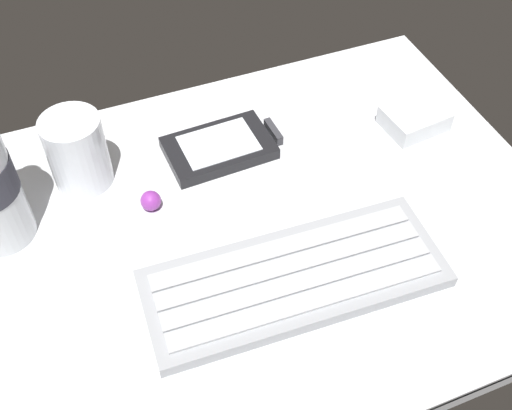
% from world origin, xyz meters
% --- Properties ---
extents(ground_plane, '(0.64, 0.48, 0.03)m').
position_xyz_m(ground_plane, '(0.00, -0.00, -0.01)').
color(ground_plane, silver).
extents(keyboard, '(0.29, 0.12, 0.02)m').
position_xyz_m(keyboard, '(0.01, -0.08, 0.01)').
color(keyboard, '#93969B').
rests_on(keyboard, ground_plane).
extents(handheld_device, '(0.13, 0.08, 0.02)m').
position_xyz_m(handheld_device, '(0.01, 0.12, 0.01)').
color(handheld_device, black).
rests_on(handheld_device, ground_plane).
extents(juice_cup, '(0.06, 0.06, 0.09)m').
position_xyz_m(juice_cup, '(-0.15, 0.13, 0.04)').
color(juice_cup, silver).
rests_on(juice_cup, ground_plane).
extents(charger_block, '(0.08, 0.06, 0.02)m').
position_xyz_m(charger_block, '(0.23, 0.07, 0.01)').
color(charger_block, silver).
rests_on(charger_block, ground_plane).
extents(trackball_mouse, '(0.02, 0.02, 0.02)m').
position_xyz_m(trackball_mouse, '(-0.09, 0.06, 0.01)').
color(trackball_mouse, purple).
rests_on(trackball_mouse, ground_plane).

